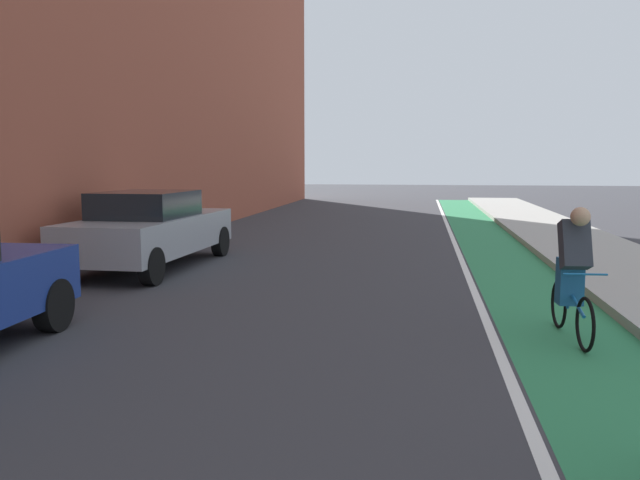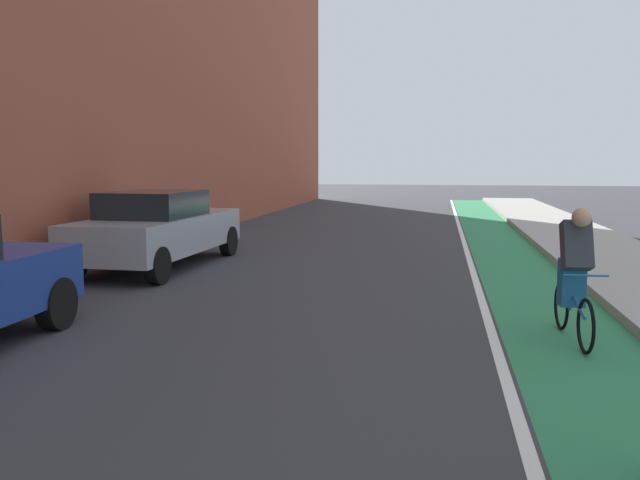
{
  "view_description": "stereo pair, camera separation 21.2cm",
  "coord_description": "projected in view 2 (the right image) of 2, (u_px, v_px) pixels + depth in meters",
  "views": [
    {
      "loc": [
        1.87,
        4.98,
        2.09
      ],
      "look_at": [
        0.66,
        12.8,
        1.14
      ],
      "focal_mm": 36.4,
      "sensor_mm": 36.0,
      "label": 1
    },
    {
      "loc": [
        2.08,
        5.02,
        2.09
      ],
      "look_at": [
        0.66,
        12.8,
        1.14
      ],
      "focal_mm": 36.4,
      "sensor_mm": 36.0,
      "label": 2
    }
  ],
  "objects": [
    {
      "name": "ground_plane",
      "position": [
        334.0,
        266.0,
        13.21
      ],
      "size": [
        96.38,
        96.38,
        0.0
      ],
      "primitive_type": "plane",
      "color": "#38383D"
    },
    {
      "name": "bike_lane_paint",
      "position": [
        509.0,
        256.0,
        14.5
      ],
      "size": [
        1.6,
        43.81,
        0.0
      ],
      "primitive_type": "cube",
      "color": "#2D8451",
      "rests_on": "ground"
    },
    {
      "name": "lane_divider_stripe",
      "position": [
        468.0,
        255.0,
        14.66
      ],
      "size": [
        0.12,
        43.81,
        0.0
      ],
      "primitive_type": "cube",
      "color": "white",
      "rests_on": "ground"
    },
    {
      "name": "sidewalk_right",
      "position": [
        609.0,
        256.0,
        14.12
      ],
      "size": [
        2.61,
        43.81,
        0.14
      ],
      "primitive_type": "cube",
      "color": "#A8A59E",
      "rests_on": "ground"
    },
    {
      "name": "parked_sedan_silver",
      "position": [
        158.0,
        228.0,
        12.92
      ],
      "size": [
        1.93,
        4.73,
        1.53
      ],
      "color": "#9EA0A8",
      "rests_on": "ground"
    },
    {
      "name": "cyclist_trailing",
      "position": [
        574.0,
        273.0,
        7.56
      ],
      "size": [
        0.48,
        1.66,
        1.59
      ],
      "color": "black",
      "rests_on": "ground"
    }
  ]
}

